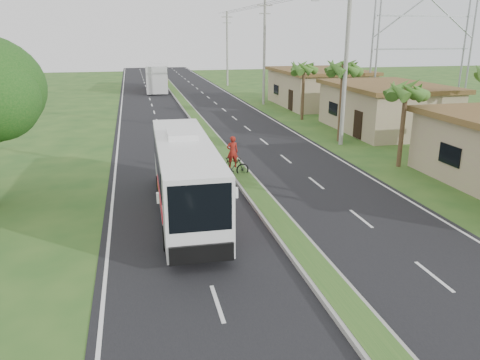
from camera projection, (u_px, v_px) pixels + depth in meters
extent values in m
plane|color=#26521E|center=(331.00, 290.00, 14.13)|extent=(180.00, 180.00, 0.00)
cube|color=black|center=(216.00, 144.00, 32.73)|extent=(14.00, 160.00, 0.02)
cube|color=gray|center=(216.00, 143.00, 32.71)|extent=(1.20, 160.00, 0.17)
cube|color=#26521E|center=(216.00, 142.00, 32.68)|extent=(0.95, 160.00, 0.02)
cube|color=silver|center=(117.00, 149.00, 31.31)|extent=(0.12, 160.00, 0.01)
cube|color=silver|center=(306.00, 140.00, 34.16)|extent=(0.12, 160.00, 0.01)
cube|color=tan|center=(385.00, 109.00, 37.07)|extent=(7.00, 10.00, 3.35)
cube|color=brown|center=(387.00, 86.00, 36.52)|extent=(7.60, 10.60, 0.32)
cube|color=tan|center=(318.00, 89.00, 50.07)|extent=(8.00, 11.00, 3.50)
cube|color=brown|center=(319.00, 71.00, 49.50)|extent=(8.60, 11.60, 0.32)
cylinder|color=#473321|center=(402.00, 127.00, 26.60)|extent=(0.26, 0.26, 4.60)
cylinder|color=#473321|center=(341.00, 104.00, 32.87)|extent=(0.26, 0.26, 5.40)
cylinder|color=#473321|center=(303.00, 93.00, 41.44)|extent=(0.26, 0.26, 4.80)
cylinder|color=gray|center=(346.00, 56.00, 30.89)|extent=(0.28, 0.28, 12.00)
cylinder|color=gray|center=(264.00, 52.00, 49.64)|extent=(0.28, 0.28, 11.00)
cube|color=gray|center=(265.00, 5.00, 48.24)|extent=(1.60, 0.12, 0.12)
cube|color=gray|center=(265.00, 14.00, 48.48)|extent=(1.20, 0.10, 0.10)
cylinder|color=gray|center=(227.00, 49.00, 68.32)|extent=(0.28, 0.28, 10.50)
cube|color=gray|center=(227.00, 17.00, 66.99)|extent=(1.60, 0.12, 0.12)
cube|color=gray|center=(227.00, 23.00, 67.23)|extent=(1.20, 0.10, 0.10)
cylinder|color=gray|center=(377.00, 50.00, 43.39)|extent=(0.18, 0.18, 12.00)
cylinder|color=gray|center=(471.00, 49.00, 45.52)|extent=(0.18, 0.18, 12.00)
cylinder|color=gray|center=(372.00, 49.00, 44.32)|extent=(0.18, 0.18, 12.00)
cylinder|color=gray|center=(464.00, 48.00, 46.45)|extent=(0.18, 0.18, 12.00)
cube|color=gray|center=(422.00, 49.00, 44.92)|extent=(10.00, 0.14, 0.14)
cube|color=gray|center=(426.00, 16.00, 44.03)|extent=(10.00, 0.14, 0.14)
cube|color=white|center=(185.00, 174.00, 19.54)|extent=(2.43, 10.66, 2.79)
cube|color=black|center=(183.00, 157.00, 19.85)|extent=(2.44, 8.53, 1.11)
cube|color=black|center=(200.00, 208.00, 14.50)|extent=(1.99, 0.18, 1.56)
cube|color=red|center=(188.00, 195.00, 18.71)|extent=(2.36, 4.64, 0.49)
cube|color=yellow|center=(185.00, 190.00, 20.02)|extent=(2.31, 2.70, 0.22)
cube|color=white|center=(181.00, 133.00, 20.07)|extent=(1.28, 2.15, 0.25)
cylinder|color=black|center=(167.00, 238.00, 16.60)|extent=(0.30, 0.93, 0.92)
cylinder|color=black|center=(222.00, 233.00, 16.99)|extent=(0.30, 0.93, 0.92)
cylinder|color=black|center=(160.00, 185.00, 22.38)|extent=(0.30, 0.93, 0.92)
cylinder|color=black|center=(201.00, 183.00, 22.77)|extent=(0.30, 0.93, 0.92)
cube|color=silver|center=(158.00, 76.00, 63.64)|extent=(3.56, 12.31, 3.38)
cube|color=black|center=(158.00, 69.00, 63.83)|extent=(3.37, 9.16, 1.15)
cube|color=orange|center=(158.00, 82.00, 62.83)|extent=(3.13, 6.00, 0.37)
cylinder|color=black|center=(148.00, 91.00, 59.14)|extent=(0.39, 1.04, 1.01)
cylinder|color=black|center=(167.00, 90.00, 59.47)|extent=(0.39, 1.04, 1.01)
cylinder|color=black|center=(151.00, 83.00, 68.11)|extent=(0.39, 1.04, 1.01)
cylinder|color=black|center=(167.00, 83.00, 68.44)|extent=(0.39, 1.04, 1.01)
imported|color=black|center=(232.00, 167.00, 25.08)|extent=(1.83, 0.56, 1.09)
imported|color=maroon|center=(232.00, 152.00, 24.82)|extent=(0.63, 0.43, 1.70)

